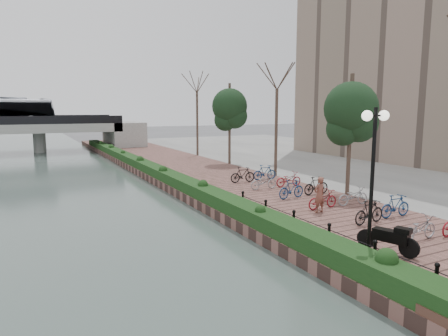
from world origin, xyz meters
TOP-DOWN VIEW (x-y plane):
  - ground at (0.00, 0.00)m, footprint 220.00×220.00m
  - promenade at (4.00, 17.50)m, footprint 8.00×75.00m
  - inland_pavement at (20.00, 17.50)m, footprint 24.00×75.00m
  - hedge at (0.60, 20.00)m, footprint 1.10×56.00m
  - chain_fence at (1.40, 2.00)m, footprint 0.10×14.10m
  - lamppost at (1.73, 1.56)m, footprint 1.02×0.32m
  - motorcycle at (2.58, 1.57)m, footprint 1.08×1.79m
  - pedestrian at (4.00, 6.60)m, footprint 0.63×0.44m
  - bicycle_parking at (5.50, 8.18)m, footprint 2.40×14.69m
  - street_trees at (8.00, 12.68)m, footprint 3.20×37.12m

SIDE VIEW (x-z plane):
  - ground at x=0.00m, z-range 0.00..0.00m
  - promenade at x=4.00m, z-range 0.00..0.50m
  - inland_pavement at x=20.00m, z-range 0.00..0.50m
  - hedge at x=0.60m, z-range 0.50..1.10m
  - chain_fence at x=1.40m, z-range 0.50..1.20m
  - bicycle_parking at x=5.50m, z-range 0.47..1.47m
  - motorcycle at x=2.58m, z-range 0.50..1.57m
  - pedestrian at x=4.00m, z-range 0.50..2.14m
  - street_trees at x=8.00m, z-range 0.29..7.09m
  - lamppost at x=1.73m, z-range 1.55..6.25m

